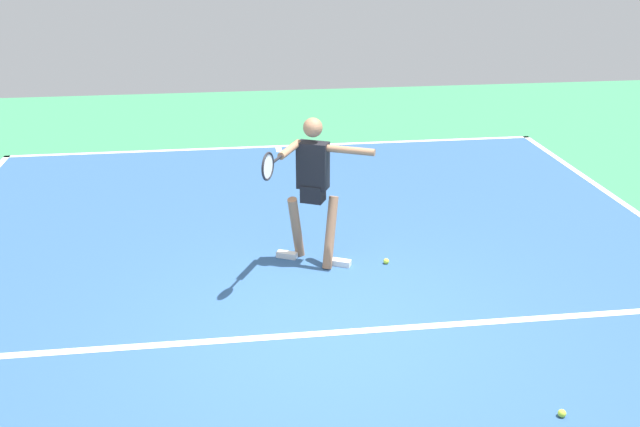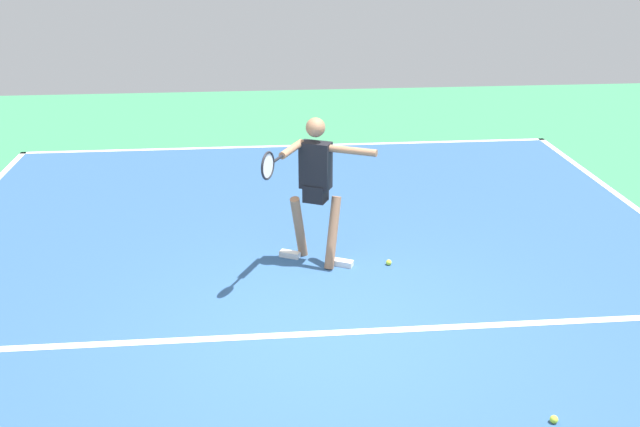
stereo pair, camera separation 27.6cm
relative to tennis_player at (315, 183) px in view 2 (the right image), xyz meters
The scene contains 8 objects.
ground_plane 1.75m from the tennis_player, 88.86° to the left, with size 21.88×21.88×0.00m, color #388456.
court_surface 1.75m from the tennis_player, 88.86° to the left, with size 9.35×12.61×0.00m, color #2D5484.
court_line_baseline_near 4.91m from the tennis_player, 89.66° to the right, with size 9.35×0.10×0.01m, color white.
court_line_service 1.86m from the tennis_player, 88.95° to the left, with size 7.01×0.10×0.01m, color white.
court_line_centre_mark 4.71m from the tennis_player, 89.64° to the right, with size 0.10×0.30×0.01m, color white.
tennis_player is the anchor object (origin of this frame).
tennis_ball_far_corner 1.28m from the tennis_player, behind, with size 0.07×0.07×0.07m, color #C6E53D.
tennis_ball_near_service_line 3.61m from the tennis_player, 117.88° to the left, with size 0.07×0.07×0.07m, color #C6E53D.
Camera 2 is at (0.62, 6.11, 3.66)m, focal length 40.47 mm.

